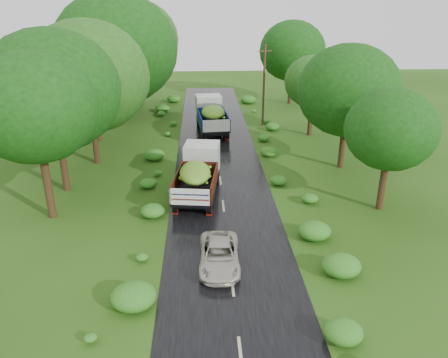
{
  "coord_description": "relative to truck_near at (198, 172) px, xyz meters",
  "views": [
    {
      "loc": [
        -1.24,
        -16.09,
        12.0
      ],
      "look_at": [
        0.06,
        8.26,
        1.7
      ],
      "focal_mm": 35.0,
      "sensor_mm": 36.0,
      "label": 1
    }
  ],
  "objects": [
    {
      "name": "car",
      "position": [
        0.99,
        -8.23,
        -0.99
      ],
      "size": [
        2.0,
        4.12,
        1.13
      ],
      "primitive_type": "imported",
      "rotation": [
        0.0,
        0.0,
        -0.03
      ],
      "color": "beige",
      "rests_on": "road"
    },
    {
      "name": "trees_left",
      "position": [
        -8.23,
        13.32,
        5.12
      ],
      "size": [
        6.05,
        32.89,
        9.36
      ],
      "color": "black",
      "rests_on": "ground"
    },
    {
      "name": "shrubs",
      "position": [
        1.51,
        4.15,
        -1.23
      ],
      "size": [
        11.9,
        44.0,
        0.7
      ],
      "color": "#265F16",
      "rests_on": "ground"
    },
    {
      "name": "road",
      "position": [
        1.51,
        -4.85,
        -1.57
      ],
      "size": [
        6.5,
        80.0,
        0.02
      ],
      "primitive_type": "cube",
      "color": "black",
      "rests_on": "ground"
    },
    {
      "name": "truck_far",
      "position": [
        1.19,
        14.36,
        0.09
      ],
      "size": [
        3.1,
        7.22,
        2.95
      ],
      "rotation": [
        0.0,
        0.0,
        0.09
      ],
      "color": "black",
      "rests_on": "ground"
    },
    {
      "name": "truck_near",
      "position": [
        0.0,
        0.0,
        0.0
      ],
      "size": [
        3.17,
        6.88,
        2.79
      ],
      "rotation": [
        0.0,
        0.0,
        -0.13
      ],
      "color": "black",
      "rests_on": "ground"
    },
    {
      "name": "trees_right",
      "position": [
        10.71,
        11.37,
        3.94
      ],
      "size": [
        4.17,
        31.66,
        7.85
      ],
      "color": "black",
      "rests_on": "ground"
    },
    {
      "name": "ground",
      "position": [
        1.51,
        -9.85,
        -1.58
      ],
      "size": [
        120.0,
        120.0,
        0.0
      ],
      "primitive_type": "plane",
      "color": "#21440E",
      "rests_on": "ground"
    },
    {
      "name": "road_lines",
      "position": [
        1.51,
        -3.85,
        -1.56
      ],
      "size": [
        0.12,
        69.6,
        0.0
      ],
      "color": "#BFB78C",
      "rests_on": "road"
    },
    {
      "name": "utility_pole",
      "position": [
        6.3,
        15.76,
        2.43
      ],
      "size": [
        1.31,
        0.57,
        7.79
      ],
      "rotation": [
        0.0,
        0.0,
        0.36
      ],
      "color": "#382616",
      "rests_on": "ground"
    }
  ]
}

